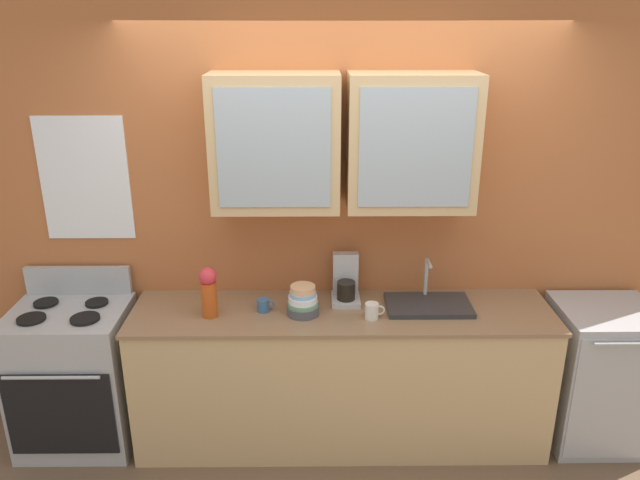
% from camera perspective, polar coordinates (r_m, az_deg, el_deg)
% --- Properties ---
extents(ground_plane, '(10.00, 10.00, 0.00)m').
position_cam_1_polar(ground_plane, '(4.12, 1.92, -17.70)').
color(ground_plane, brown).
extents(back_wall_unit, '(4.84, 0.42, 2.85)m').
position_cam_1_polar(back_wall_unit, '(3.69, 1.94, 4.18)').
color(back_wall_unit, '#B76638').
rests_on(back_wall_unit, ground_plane).
extents(counter, '(2.49, 0.59, 0.89)m').
position_cam_1_polar(counter, '(3.86, 2.00, -12.48)').
color(counter, tan).
rests_on(counter, ground_plane).
extents(stove_range, '(0.68, 0.59, 1.07)m').
position_cam_1_polar(stove_range, '(4.12, -21.75, -11.65)').
color(stove_range, '#ADAFB5').
rests_on(stove_range, ground_plane).
extents(sink_faucet, '(0.50, 0.31, 0.27)m').
position_cam_1_polar(sink_faucet, '(3.72, 10.02, -5.87)').
color(sink_faucet, '#2D2D30').
rests_on(sink_faucet, counter).
extents(bowl_stack, '(0.19, 0.19, 0.18)m').
position_cam_1_polar(bowl_stack, '(3.57, -1.60, -5.72)').
color(bowl_stack, '#4C4C54').
rests_on(bowl_stack, counter).
extents(vase, '(0.10, 0.10, 0.30)m').
position_cam_1_polar(vase, '(3.56, -10.29, -4.67)').
color(vase, '#BF4C19').
rests_on(vase, counter).
extents(cup_near_sink, '(0.11, 0.08, 0.09)m').
position_cam_1_polar(cup_near_sink, '(3.54, 4.87, -6.58)').
color(cup_near_sink, silver).
rests_on(cup_near_sink, counter).
extents(cup_near_bowls, '(0.10, 0.07, 0.08)m').
position_cam_1_polar(cup_near_bowls, '(3.63, -5.28, -6.06)').
color(cup_near_bowls, '#38608C').
rests_on(cup_near_bowls, counter).
extents(dishwasher, '(0.58, 0.58, 0.89)m').
position_cam_1_polar(dishwasher, '(4.23, 24.47, -11.32)').
color(dishwasher, '#ADAFB5').
rests_on(dishwasher, ground_plane).
extents(coffee_maker, '(0.17, 0.20, 0.29)m').
position_cam_1_polar(coffee_maker, '(3.72, 2.40, -4.06)').
color(coffee_maker, '#B7B7BC').
rests_on(coffee_maker, counter).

